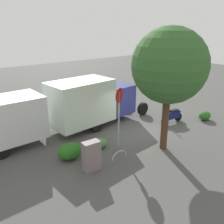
{
  "coord_description": "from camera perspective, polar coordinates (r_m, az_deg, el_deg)",
  "views": [
    {
      "loc": [
        9.57,
        9.25,
        6.06
      ],
      "look_at": [
        1.36,
        -0.91,
        1.36
      ],
      "focal_mm": 38.45,
      "sensor_mm": 36.0,
      "label": 1
    }
  ],
  "objects": [
    {
      "name": "ground_plane",
      "position": [
        14.62,
        6.44,
        -4.81
      ],
      "size": [
        60.0,
        60.0,
        0.0
      ],
      "primitive_type": "plane",
      "color": "#4B4B48"
    },
    {
      "name": "box_truck_near",
      "position": [
        15.1,
        -4.54,
        2.76
      ],
      "size": [
        7.18,
        2.69,
        3.04
      ],
      "rotation": [
        0.0,
        0.0,
        3.22
      ],
      "color": "black",
      "rests_on": "ground"
    },
    {
      "name": "motorcycle",
      "position": [
        16.23,
        14.16,
        -0.79
      ],
      "size": [
        1.81,
        0.57,
        1.2
      ],
      "rotation": [
        0.0,
        0.0,
        -0.11
      ],
      "color": "black",
      "rests_on": "ground"
    },
    {
      "name": "stop_sign",
      "position": [
        11.94,
        1.67,
        0.75
      ],
      "size": [
        0.71,
        0.33,
        3.24
      ],
      "color": "#9E9EA3",
      "rests_on": "ground"
    },
    {
      "name": "street_tree",
      "position": [
        11.7,
        13.5,
        10.56
      ],
      "size": [
        3.61,
        3.61,
        6.12
      ],
      "color": "#47301E",
      "rests_on": "ground"
    },
    {
      "name": "utility_cabinet",
      "position": [
        10.69,
        -4.9,
        -10.4
      ],
      "size": [
        0.8,
        0.48,
        1.38
      ],
      "primitive_type": "cube",
      "rotation": [
        0.0,
        0.0,
        -0.07
      ],
      "color": "slate",
      "rests_on": "ground"
    },
    {
      "name": "bike_rack_hoop",
      "position": [
        11.85,
        1.82,
        -10.95
      ],
      "size": [
        0.85,
        0.16,
        0.85
      ],
      "primitive_type": "torus",
      "rotation": [
        1.57,
        0.0,
        -0.12
      ],
      "color": "#B7B7BC",
      "rests_on": "ground"
    },
    {
      "name": "shrub_near_sign",
      "position": [
        11.82,
        -10.02,
        -9.15
      ],
      "size": [
        1.16,
        0.95,
        0.79
      ],
      "primitive_type": "ellipsoid",
      "color": "#25631B",
      "rests_on": "ground"
    },
    {
      "name": "shrub_mid_verge",
      "position": [
        17.51,
        21.18,
        -0.77
      ],
      "size": [
        0.9,
        0.74,
        0.62
      ],
      "primitive_type": "ellipsoid",
      "color": "#2F6225",
      "rests_on": "ground"
    },
    {
      "name": "shrub_by_tree",
      "position": [
        12.69,
        -2.8,
        -7.44
      ],
      "size": [
        0.75,
        0.61,
        0.51
      ],
      "primitive_type": "ellipsoid",
      "color": "#487D3D",
      "rests_on": "ground"
    }
  ]
}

